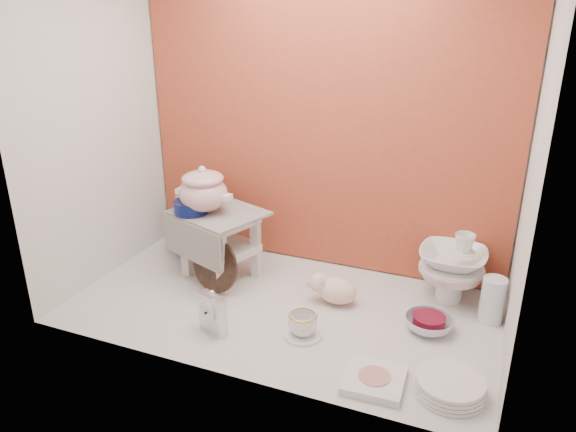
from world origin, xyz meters
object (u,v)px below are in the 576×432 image
blue_white_vase (191,230)px  gold_rim_teacup (303,324)px  step_stool (220,244)px  crystal_bowl (429,324)px  plush_pig (337,290)px  floral_platter (202,215)px  dinner_plate_stack (450,386)px  mantel_clock (213,312)px  porcelain_tower (452,266)px  soup_tureen (203,189)px

blue_white_vase → gold_rim_teacup: 0.96m
step_stool → crystal_bowl: step_stool is taller
step_stool → plush_pig: bearing=15.8°
floral_platter → dinner_plate_stack: floral_platter is taller
plush_pig → dinner_plate_stack: 0.68m
mantel_clock → crystal_bowl: size_ratio=0.97×
step_stool → mantel_clock: size_ratio=2.09×
step_stool → mantel_clock: (0.21, -0.44, -0.07)m
plush_pig → crystal_bowl: 0.41m
plush_pig → porcelain_tower: porcelain_tower is taller
plush_pig → porcelain_tower: 0.51m
floral_platter → step_stool: bearing=-42.8°
floral_platter → blue_white_vase: floral_platter is taller
plush_pig → gold_rim_teacup: bearing=-87.4°
gold_rim_teacup → dinner_plate_stack: size_ratio=0.48×
soup_tureen → blue_white_vase: 0.42m
soup_tureen → porcelain_tower: (1.10, 0.21, -0.28)m
crystal_bowl → soup_tureen: bearing=175.9°
soup_tureen → gold_rim_teacup: bearing=-26.8°
floral_platter → crystal_bowl: size_ratio=2.09×
mantel_clock → floral_platter: bearing=144.6°
mantel_clock → dinner_plate_stack: size_ratio=0.77×
blue_white_vase → plush_pig: bearing=-13.6°
dinner_plate_stack → mantel_clock: bearing=178.6°
step_stool → gold_rim_teacup: size_ratio=3.35×
porcelain_tower → dinner_plate_stack: bearing=-82.5°
gold_rim_teacup → dinner_plate_stack: 0.60m
gold_rim_teacup → crystal_bowl: 0.51m
soup_tureen → crystal_bowl: soup_tureen is taller
blue_white_vase → plush_pig: 0.89m
step_stool → crystal_bowl: size_ratio=2.02×
floral_platter → dinner_plate_stack: bearing=-26.4°
mantel_clock → gold_rim_teacup: size_ratio=1.60×
soup_tureen → dinner_plate_stack: soup_tureen is taller
soup_tureen → crystal_bowl: (1.06, -0.08, -0.41)m
soup_tureen → plush_pig: 0.75m
mantel_clock → plush_pig: bearing=66.7°
floral_platter → gold_rim_teacup: bearing=-35.1°
floral_platter → plush_pig: bearing=-17.1°
blue_white_vase → dinner_plate_stack: bearing=-24.3°
gold_rim_teacup → floral_platter: bearing=144.9°
dinner_plate_stack → crystal_bowl: (-0.13, 0.36, -0.00)m
gold_rim_teacup → crystal_bowl: gold_rim_teacup is taller
step_stool → dinner_plate_stack: size_ratio=1.60×
plush_pig → porcelain_tower: size_ratio=0.67×
mantel_clock → gold_rim_teacup: (0.34, 0.11, -0.04)m
step_stool → gold_rim_teacup: (0.55, -0.33, -0.11)m
dinner_plate_stack → crystal_bowl: 0.38m
floral_platter → mantel_clock: size_ratio=2.16×
step_stool → floral_platter: floral_platter is taller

